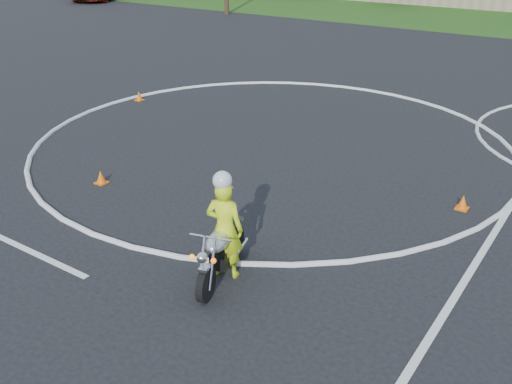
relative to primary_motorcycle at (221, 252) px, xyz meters
The scene contains 6 objects.
ground 3.96m from the primary_motorcycle, 134.85° to the left, with size 120.00×120.00×0.00m, color black.
grass_strip 29.92m from the primary_motorcycle, 95.32° to the left, with size 120.00×10.00×0.02m, color #1E4714.
course_markings 7.18m from the primary_motorcycle, 94.84° to the left, with size 19.05×19.05×0.12m.
primary_motorcycle is the anchor object (origin of this frame).
rider_primary_grp 0.42m from the primary_motorcycle, 95.46° to the left, with size 0.68×0.55×1.81m.
traffic_cones 7.54m from the primary_motorcycle, 67.94° to the left, with size 22.52×9.51×0.30m.
Camera 1 is at (7.52, -8.78, 5.08)m, focal length 40.00 mm.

